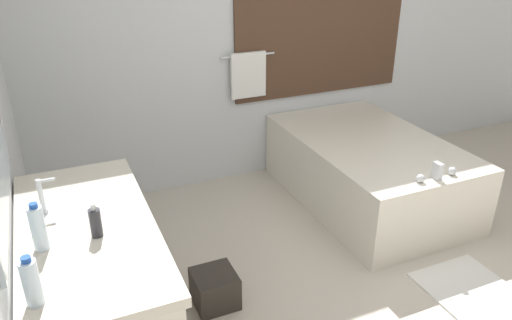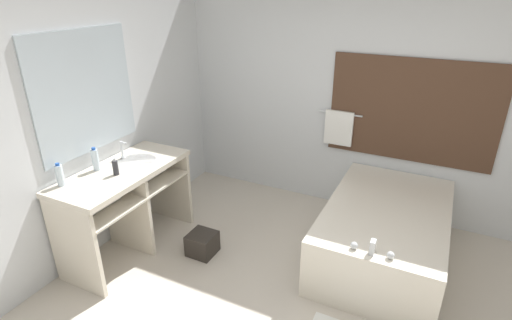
# 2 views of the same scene
# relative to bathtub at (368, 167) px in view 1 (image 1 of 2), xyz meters

# --- Properties ---
(ground_plane) EXTENTS (16.00, 16.00, 0.00)m
(ground_plane) POSITION_rel_bathtub_xyz_m (-0.44, -1.32, -0.31)
(ground_plane) COLOR beige
(ground_plane) RESTS_ON ground
(wall_back_with_blinds) EXTENTS (7.40, 0.13, 2.70)m
(wall_back_with_blinds) POSITION_rel_bathtub_xyz_m (-0.42, 0.91, 1.03)
(wall_back_with_blinds) COLOR silver
(wall_back_with_blinds) RESTS_ON ground_plane
(vanity_counter) EXTENTS (0.62, 1.35, 0.89)m
(vanity_counter) POSITION_rel_bathtub_xyz_m (-2.32, -0.93, 0.34)
(vanity_counter) COLOR beige
(vanity_counter) RESTS_ON ground_plane
(sink_faucet) EXTENTS (0.09, 0.04, 0.18)m
(sink_faucet) POSITION_rel_bathtub_xyz_m (-2.49, -0.76, 0.67)
(sink_faucet) COLOR silver
(sink_faucet) RESTS_ON vanity_counter
(bathtub) EXTENTS (1.09, 1.74, 0.69)m
(bathtub) POSITION_rel_bathtub_xyz_m (0.00, 0.00, 0.00)
(bathtub) COLOR silver
(bathtub) RESTS_ON ground_plane
(water_bottle_1) EXTENTS (0.06, 0.06, 0.23)m
(water_bottle_1) POSITION_rel_bathtub_xyz_m (-2.51, -1.08, 0.69)
(water_bottle_1) COLOR silver
(water_bottle_1) RESTS_ON vanity_counter
(water_bottle_2) EXTENTS (0.06, 0.06, 0.21)m
(water_bottle_2) POSITION_rel_bathtub_xyz_m (-2.55, -1.44, 0.68)
(water_bottle_2) COLOR silver
(water_bottle_2) RESTS_ON vanity_counter
(soap_dispenser) EXTENTS (0.05, 0.05, 0.17)m
(soap_dispenser) POSITION_rel_bathtub_xyz_m (-2.28, -1.07, 0.65)
(soap_dispenser) COLOR #28282D
(soap_dispenser) RESTS_ON vanity_counter
(waste_bin) EXTENTS (0.26, 0.26, 0.22)m
(waste_bin) POSITION_rel_bathtub_xyz_m (-1.63, -0.72, -0.20)
(waste_bin) COLOR #2D2823
(waste_bin) RESTS_ON ground_plane
(bath_mat) EXTENTS (0.55, 0.68, 0.02)m
(bath_mat) POSITION_rel_bathtub_xyz_m (-0.07, -1.33, -0.31)
(bath_mat) COLOR white
(bath_mat) RESTS_ON ground_plane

